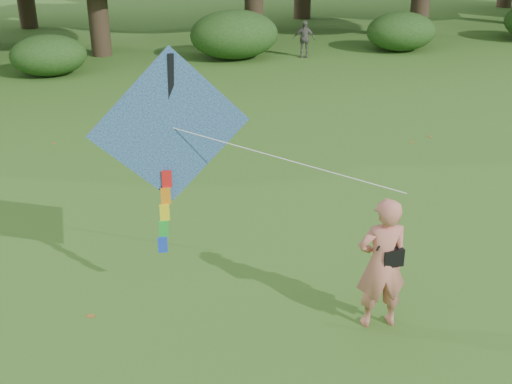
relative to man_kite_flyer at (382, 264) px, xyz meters
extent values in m
plane|color=#265114|center=(-0.51, -0.23, -1.00)|extent=(100.00, 100.00, 0.00)
imported|color=#CA725F|center=(0.00, 0.00, 0.00)|extent=(0.78, 0.56, 2.00)
imported|color=#625F57|center=(5.20, 17.13, -0.27)|extent=(0.92, 0.67, 1.45)
cube|color=black|center=(0.12, -0.03, 0.12)|extent=(0.30, 0.20, 0.26)
cylinder|color=black|center=(0.00, -0.04, 0.51)|extent=(0.33, 0.14, 0.47)
cube|color=#224095|center=(-2.63, 1.39, 1.80)|extent=(2.27, 0.25, 2.27)
cube|color=black|center=(-2.63, 1.42, 1.80)|extent=(0.14, 0.35, 2.07)
cylinder|color=white|center=(-1.19, 0.67, 1.43)|extent=(2.88, 1.45, 0.75)
cube|color=red|center=(-2.73, 1.41, 1.04)|extent=(0.14, 0.06, 0.26)
cube|color=orange|center=(-2.76, 1.41, 0.78)|extent=(0.14, 0.06, 0.26)
cube|color=yellow|center=(-2.79, 1.41, 0.52)|extent=(0.14, 0.06, 0.26)
cube|color=green|center=(-2.82, 1.41, 0.26)|extent=(0.14, 0.06, 0.26)
cube|color=blue|center=(-2.85, 1.41, 0.00)|extent=(0.14, 0.06, 0.26)
cylinder|color=#3A2D1E|center=(-2.51, 19.77, 0.58)|extent=(0.80, 0.80, 3.15)
cylinder|color=#3A2D1E|center=(11.49, 19.27, 0.72)|extent=(0.83, 0.83, 3.43)
ellipsoid|color=#264919|center=(-4.51, 16.87, -0.29)|extent=(2.66, 2.09, 1.42)
ellipsoid|color=#264919|center=(2.49, 17.67, -0.06)|extent=(3.50, 2.75, 1.88)
ellipsoid|color=#264919|center=(9.49, 17.17, -0.21)|extent=(2.94, 2.31, 1.58)
cube|color=brown|center=(-3.99, 1.35, -0.99)|extent=(0.14, 0.12, 0.01)
cube|color=brown|center=(4.36, 6.84, -0.99)|extent=(0.14, 0.12, 0.01)
cube|color=brown|center=(5.03, 7.09, -0.99)|extent=(0.11, 0.14, 0.01)
cube|color=brown|center=(-4.46, 9.34, -0.99)|extent=(0.12, 0.08, 0.01)
camera|label=1|loc=(-3.87, -6.93, 4.57)|focal=45.00mm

